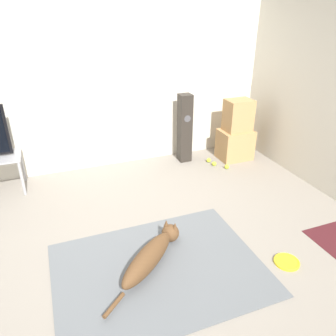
{
  "coord_description": "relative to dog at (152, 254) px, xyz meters",
  "views": [
    {
      "loc": [
        -0.61,
        -2.43,
        2.16
      ],
      "look_at": [
        0.63,
        0.78,
        0.45
      ],
      "focal_mm": 35.0,
      "sensor_mm": 36.0,
      "label": 1
    }
  ],
  "objects": [
    {
      "name": "ground_plane",
      "position": [
        -0.09,
        0.2,
        -0.12
      ],
      "size": [
        12.0,
        12.0,
        0.0
      ],
      "primitive_type": "plane",
      "color": "gray"
    },
    {
      "name": "wall_back",
      "position": [
        -0.09,
        2.3,
        1.16
      ],
      "size": [
        8.0,
        0.06,
        2.55
      ],
      "color": "beige",
      "rests_on": "ground_plane"
    },
    {
      "name": "area_rug",
      "position": [
        0.04,
        -0.09,
        -0.11
      ],
      "size": [
        1.87,
        1.4,
        0.01
      ],
      "color": "slate",
      "rests_on": "ground_plane"
    },
    {
      "name": "dog",
      "position": [
        0.0,
        0.0,
        0.0
      ],
      "size": [
        0.92,
        0.82,
        0.23
      ],
      "color": "brown",
      "rests_on": "area_rug"
    },
    {
      "name": "frisbee",
      "position": [
        1.18,
        -0.44,
        -0.1
      ],
      "size": [
        0.24,
        0.24,
        0.03
      ],
      "color": "yellow",
      "rests_on": "ground_plane"
    },
    {
      "name": "cardboard_box_lower",
      "position": [
        1.96,
        1.79,
        0.11
      ],
      "size": [
        0.49,
        0.38,
        0.46
      ],
      "color": "tan",
      "rests_on": "ground_plane"
    },
    {
      "name": "cardboard_box_upper",
      "position": [
        1.97,
        1.79,
        0.58
      ],
      "size": [
        0.39,
        0.3,
        0.47
      ],
      "color": "tan",
      "rests_on": "cardboard_box_lower"
    },
    {
      "name": "floor_speaker",
      "position": [
        1.2,
        2.01,
        0.4
      ],
      "size": [
        0.18,
        0.18,
        1.03
      ],
      "color": "#2D2823",
      "rests_on": "ground_plane"
    },
    {
      "name": "tennis_ball_by_boxes",
      "position": [
        1.54,
        1.65,
        -0.08
      ],
      "size": [
        0.07,
        0.07,
        0.07
      ],
      "color": "#C6E033",
      "rests_on": "ground_plane"
    },
    {
      "name": "tennis_ball_near_speaker",
      "position": [
        1.52,
        1.79,
        -0.08
      ],
      "size": [
        0.07,
        0.07,
        0.07
      ],
      "color": "#C6E033",
      "rests_on": "ground_plane"
    },
    {
      "name": "tennis_ball_loose_on_carpet",
      "position": [
        1.66,
        1.5,
        -0.08
      ],
      "size": [
        0.07,
        0.07,
        0.07
      ],
      "color": "#C6E033",
      "rests_on": "ground_plane"
    }
  ]
}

